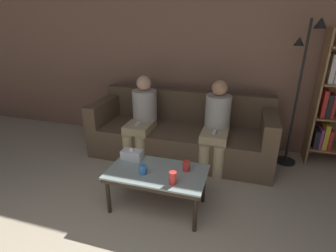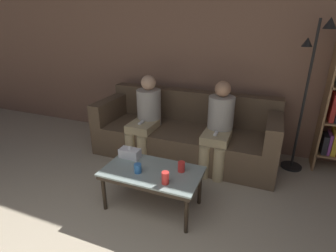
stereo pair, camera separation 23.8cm
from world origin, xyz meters
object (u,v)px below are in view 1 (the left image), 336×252
object	(u,v)px
cup_far_center	(143,170)
seated_person_left_end	(142,115)
coffee_table	(157,175)
cup_near_left	(186,166)
couch	(181,133)
tissue_box	(132,155)
standing_lamp	(302,80)
cup_near_right	(173,178)
seated_person_mid_left	(216,123)

from	to	relation	value
cup_far_center	seated_person_left_end	xyz separation A→B (m)	(-0.46, 1.12, 0.13)
coffee_table	cup_near_left	world-z (taller)	cup_near_left
couch	seated_person_left_end	size ratio (longest dim) A/B	2.19
tissue_box	standing_lamp	size ratio (longest dim) A/B	0.12
cup_near_right	couch	bearing A→B (deg)	101.04
seated_person_left_end	seated_person_mid_left	size ratio (longest dim) A/B	1.00
couch	cup_far_center	bearing A→B (deg)	-91.94
cup_near_left	seated_person_left_end	bearing A→B (deg)	131.79
standing_lamp	seated_person_mid_left	world-z (taller)	standing_lamp
coffee_table	cup_near_right	distance (m)	0.28
coffee_table	cup_far_center	bearing A→B (deg)	-143.26
coffee_table	cup_far_center	size ratio (longest dim) A/B	10.51
coffee_table	cup_near_left	distance (m)	0.30
cup_near_right	cup_far_center	xyz separation A→B (m)	(-0.32, 0.07, -0.01)
standing_lamp	tissue_box	bearing A→B (deg)	-144.08
standing_lamp	seated_person_left_end	bearing A→B (deg)	-169.42
couch	coffee_table	xyz separation A→B (m)	(0.07, -1.24, 0.07)
cup_far_center	cup_near_right	bearing A→B (deg)	-12.92
cup_far_center	seated_person_mid_left	world-z (taller)	seated_person_mid_left
tissue_box	seated_person_mid_left	bearing A→B (deg)	48.91
cup_near_right	seated_person_mid_left	bearing A→B (deg)	79.13
cup_far_center	seated_person_mid_left	size ratio (longest dim) A/B	0.08
cup_near_left	seated_person_mid_left	size ratio (longest dim) A/B	0.09
cup_near_right	seated_person_left_end	world-z (taller)	seated_person_left_end
tissue_box	coffee_table	bearing A→B (deg)	-24.90
couch	seated_person_mid_left	size ratio (longest dim) A/B	2.19
standing_lamp	couch	bearing A→B (deg)	-173.87
cup_near_right	standing_lamp	size ratio (longest dim) A/B	0.06
seated_person_left_end	seated_person_mid_left	bearing A→B (deg)	0.15
tissue_box	standing_lamp	bearing A→B (deg)	35.92
cup_near_left	seated_person_mid_left	distance (m)	0.97
couch	cup_near_right	distance (m)	1.44
couch	cup_near_right	size ratio (longest dim) A/B	20.99
cup_far_center	seated_person_left_end	world-z (taller)	seated_person_left_end
seated_person_mid_left	seated_person_left_end	bearing A→B (deg)	-179.85
coffee_table	cup_near_right	world-z (taller)	cup_near_right
cup_far_center	tissue_box	world-z (taller)	tissue_box
cup_near_left	couch	bearing A→B (deg)	106.44
cup_near_left	standing_lamp	distance (m)	1.83
seated_person_mid_left	standing_lamp	bearing A→B (deg)	20.91
cup_near_right	seated_person_mid_left	xyz separation A→B (m)	(0.23, 1.19, 0.12)
cup_near_right	tissue_box	size ratio (longest dim) A/B	0.53
tissue_box	cup_near_right	bearing A→B (deg)	-30.01
seated_person_left_end	seated_person_mid_left	xyz separation A→B (m)	(1.00, 0.00, -0.00)
couch	tissue_box	distance (m)	1.13
standing_lamp	seated_person_mid_left	size ratio (longest dim) A/B	1.63
tissue_box	seated_person_mid_left	world-z (taller)	seated_person_mid_left
couch	cup_near_left	xyz separation A→B (m)	(0.34, -1.15, 0.16)
coffee_table	seated_person_mid_left	size ratio (longest dim) A/B	0.86
coffee_table	cup_near_left	bearing A→B (deg)	18.73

